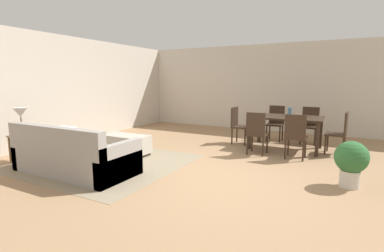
% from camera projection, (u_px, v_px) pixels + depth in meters
% --- Properties ---
extents(ground_plane, '(10.80, 10.80, 0.00)m').
position_uv_depth(ground_plane, '(211.00, 177.00, 4.73)').
color(ground_plane, '#9E7A56').
extents(wall_back, '(9.00, 0.12, 2.70)m').
position_uv_depth(wall_back, '(279.00, 88.00, 8.86)').
color(wall_back, beige).
rests_on(wall_back, ground_plane).
extents(wall_left, '(0.12, 11.00, 2.70)m').
position_uv_depth(wall_left, '(54.00, 90.00, 7.05)').
color(wall_left, beige).
rests_on(wall_left, ground_plane).
extents(area_rug, '(3.00, 2.80, 0.01)m').
position_uv_depth(area_rug, '(104.00, 162.00, 5.58)').
color(area_rug, gray).
rests_on(area_rug, ground_plane).
extents(couch, '(2.14, 0.97, 0.86)m').
position_uv_depth(couch, '(73.00, 156.00, 4.92)').
color(couch, gray).
rests_on(couch, ground_plane).
extents(ottoman_table, '(1.01, 0.50, 0.43)m').
position_uv_depth(ottoman_table, '(126.00, 144.00, 6.12)').
color(ottoman_table, '#B7AD9E').
rests_on(ottoman_table, ground_plane).
extents(side_table, '(0.40, 0.40, 0.55)m').
position_uv_depth(side_table, '(23.00, 141.00, 5.52)').
color(side_table, olive).
rests_on(side_table, ground_plane).
extents(table_lamp, '(0.26, 0.26, 0.53)m').
position_uv_depth(table_lamp, '(20.00, 114.00, 5.43)').
color(table_lamp, brown).
rests_on(table_lamp, side_table).
extents(dining_table, '(1.57, 0.98, 0.76)m').
position_uv_depth(dining_table, '(286.00, 120.00, 6.62)').
color(dining_table, '#332319').
rests_on(dining_table, ground_plane).
extents(dining_chair_near_left, '(0.41, 0.41, 0.92)m').
position_uv_depth(dining_chair_near_left, '(257.00, 131.00, 6.08)').
color(dining_chair_near_left, '#332319').
rests_on(dining_chair_near_left, ground_plane).
extents(dining_chair_near_right, '(0.40, 0.40, 0.92)m').
position_uv_depth(dining_chair_near_right, '(296.00, 134.00, 5.72)').
color(dining_chair_near_right, '#332319').
rests_on(dining_chair_near_right, ground_plane).
extents(dining_chair_far_left, '(0.40, 0.40, 0.92)m').
position_uv_depth(dining_chair_far_left, '(276.00, 121.00, 7.60)').
color(dining_chair_far_left, '#332319').
rests_on(dining_chair_far_left, ground_plane).
extents(dining_chair_far_right, '(0.41, 0.41, 0.92)m').
position_uv_depth(dining_chair_far_right, '(310.00, 123.00, 7.22)').
color(dining_chair_far_right, '#332319').
rests_on(dining_chair_far_right, ground_plane).
extents(dining_chair_head_east, '(0.43, 0.43, 0.92)m').
position_uv_depth(dining_chair_head_east, '(340.00, 131.00, 6.12)').
color(dining_chair_head_east, '#332319').
rests_on(dining_chair_head_east, ground_plane).
extents(dining_chair_head_west, '(0.41, 0.41, 0.92)m').
position_uv_depth(dining_chair_head_west, '(238.00, 123.00, 7.20)').
color(dining_chair_head_west, '#332319').
rests_on(dining_chair_head_west, ground_plane).
extents(vase_centerpiece, '(0.09, 0.09, 0.21)m').
position_uv_depth(vase_centerpiece, '(290.00, 112.00, 6.58)').
color(vase_centerpiece, slate).
rests_on(vase_centerpiece, dining_table).
extents(potted_plant, '(0.48, 0.48, 0.70)m').
position_uv_depth(potted_plant, '(351.00, 161.00, 4.23)').
color(potted_plant, beige).
rests_on(potted_plant, ground_plane).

